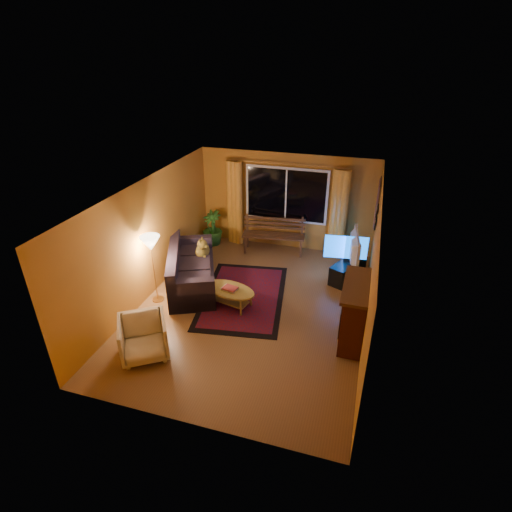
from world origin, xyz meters
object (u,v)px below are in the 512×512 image
(sofa, at_px, (192,267))
(floor_lamp, at_px, (154,269))
(armchair, at_px, (143,336))
(tv_console, at_px, (348,270))
(bench, at_px, (273,244))
(coffee_table, at_px, (230,297))

(sofa, relative_size, floor_lamp, 1.49)
(armchair, distance_m, tv_console, 4.79)
(armchair, relative_size, floor_lamp, 0.54)
(floor_lamp, bearing_deg, tv_console, 28.41)
(bench, xyz_separation_m, tv_console, (1.98, -0.81, -0.01))
(bench, relative_size, coffee_table, 1.43)
(floor_lamp, xyz_separation_m, tv_console, (3.78, 2.04, -0.52))
(tv_console, bearing_deg, sofa, -134.49)
(coffee_table, xyz_separation_m, tv_console, (2.23, 1.80, 0.02))
(sofa, xyz_separation_m, armchair, (0.17, -2.35, -0.05))
(sofa, relative_size, armchair, 2.77)
(bench, xyz_separation_m, sofa, (-1.33, -2.07, 0.21))
(bench, distance_m, floor_lamp, 3.41)
(armchair, relative_size, tv_console, 0.74)
(sofa, height_order, coffee_table, sofa)
(armchair, bearing_deg, sofa, 60.87)
(sofa, height_order, armchair, sofa)
(sofa, bearing_deg, floor_lamp, -144.69)
(coffee_table, bearing_deg, tv_console, 38.89)
(floor_lamp, bearing_deg, bench, 57.79)
(bench, distance_m, armchair, 4.58)
(sofa, bearing_deg, tv_console, -3.11)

